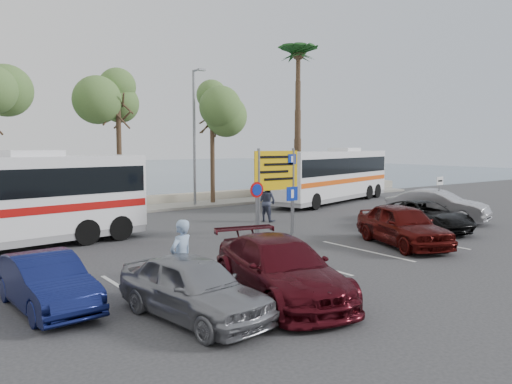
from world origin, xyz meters
TOP-DOWN VIEW (x-y plane):
  - ground at (0.00, 0.00)m, footprint 120.00×120.00m
  - kerb_strip at (0.00, 14.00)m, footprint 44.00×2.40m
  - seawall at (0.00, 16.00)m, footprint 48.00×0.80m
  - sea at (0.00, 60.00)m, footprint 140.00×140.00m
  - tree_mid at (-1.50, 14.00)m, footprint 3.20×3.20m
  - tree_right at (4.50, 14.00)m, footprint 3.20×3.20m
  - palm_tree at (11.50, 14.00)m, footprint 4.80×4.80m
  - street_lamp_right at (3.00, 13.52)m, footprint 0.45×1.15m
  - direction_sign at (1.00, 3.20)m, footprint 2.20×0.12m
  - sign_no_stop at (-0.60, 2.38)m, footprint 0.60×0.08m
  - sign_parking at (-0.20, 0.79)m, footprint 0.50×0.07m
  - sign_taxi at (9.80, 1.49)m, footprint 0.50×0.07m
  - lane_markings at (-1.14, -1.00)m, footprint 12.02×4.20m
  - coach_bus_right at (11.43, 10.50)m, footprint 11.63×5.56m
  - car_silver_a at (-6.60, -3.50)m, footprint 2.19×4.23m
  - car_blue at (-9.00, -0.97)m, footprint 1.62×3.91m
  - car_maroon at (-4.20, -3.50)m, footprint 3.15×5.39m
  - car_red at (3.50, -1.20)m, footprint 3.33×4.90m
  - suv_black at (6.97, 0.30)m, footprint 3.14×5.04m
  - car_silver_b at (9.65, 1.50)m, footprint 3.00×5.02m
  - pedestrian_near at (-6.10, -2.00)m, footprint 0.82×0.68m
  - pedestrian_far at (3.06, 6.50)m, footprint 0.93×1.08m

SIDE VIEW (x-z plane):
  - ground at x=0.00m, z-range 0.00..0.00m
  - lane_markings at x=-1.14m, z-range 0.00..0.01m
  - sea at x=0.00m, z-range 0.01..0.01m
  - kerb_strip at x=0.00m, z-range 0.00..0.15m
  - seawall at x=0.00m, z-range 0.00..0.60m
  - car_blue at x=-9.00m, z-range 0.00..1.26m
  - suv_black at x=6.97m, z-range 0.00..1.30m
  - car_silver_a at x=-6.60m, z-range 0.00..1.38m
  - car_maroon at x=-4.20m, z-range 0.00..1.47m
  - car_red at x=3.50m, z-range 0.00..1.55m
  - car_silver_b at x=9.65m, z-range 0.00..1.56m
  - pedestrian_near at x=-6.10m, z-range 0.00..1.93m
  - pedestrian_far at x=3.06m, z-range 0.00..1.93m
  - sign_taxi at x=9.80m, z-range 0.32..2.52m
  - sign_parking at x=-0.20m, z-range 0.34..2.59m
  - sign_no_stop at x=-0.60m, z-range 0.40..2.75m
  - coach_bus_right at x=11.43m, z-range -0.13..3.43m
  - direction_sign at x=1.00m, z-range 0.63..4.23m
  - street_lamp_right at x=3.00m, z-range 0.59..8.60m
  - tree_right at x=4.50m, z-range 2.47..9.87m
  - tree_mid at x=-1.50m, z-range 2.65..10.65m
  - palm_tree at x=11.50m, z-range 4.27..15.47m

